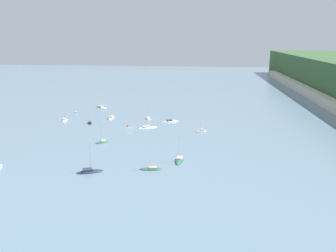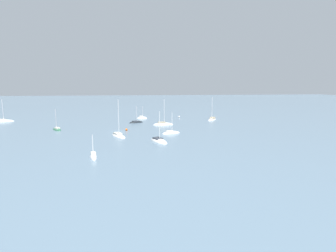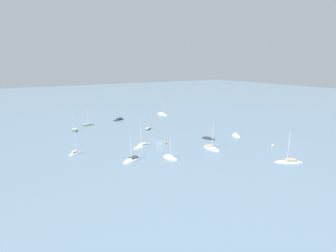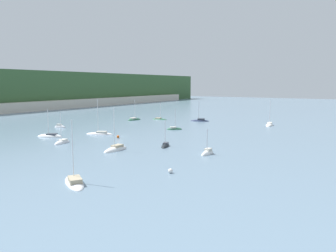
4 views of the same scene
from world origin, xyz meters
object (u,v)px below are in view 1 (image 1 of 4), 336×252
object	(u,v)px
sailboat_10	(201,132)
sailboat_11	(65,121)
sailboat_2	(148,128)
sailboat_4	(90,123)
sailboat_6	(90,172)
sailboat_8	(148,119)
sailboat_1	(101,107)
mooring_buoy_0	(128,125)
sailboat_7	(111,118)
sailboat_0	(151,169)
sailboat_12	(179,161)
sailboat_9	(170,122)
mooring_buoy_1	(76,112)
sailboat_5	(102,142)

from	to	relation	value
sailboat_10	sailboat_11	distance (m)	65.60
sailboat_2	sailboat_4	bearing A→B (deg)	144.28
sailboat_6	sailboat_8	xyz separation A→B (m)	(-65.75, 7.29, -0.06)
sailboat_1	sailboat_6	distance (m)	91.43
sailboat_1	mooring_buoy_0	size ratio (longest dim) A/B	13.15
sailboat_2	sailboat_7	bearing A→B (deg)	117.84
sailboat_0	sailboat_4	world-z (taller)	sailboat_0
sailboat_2	sailboat_0	bearing A→B (deg)	-104.33
sailboat_12	sailboat_6	bearing A→B (deg)	-59.18
sailboat_4	sailboat_9	size ratio (longest dim) A/B	0.82
sailboat_4	sailboat_7	bearing A→B (deg)	-58.31
sailboat_10	mooring_buoy_0	xyz separation A→B (m)	(-6.08, -32.76, 0.30)
sailboat_1	mooring_buoy_1	world-z (taller)	sailboat_1
mooring_buoy_0	mooring_buoy_1	xyz separation A→B (m)	(-23.74, -32.95, 0.01)
sailboat_0	sailboat_10	distance (m)	44.22
sailboat_0	sailboat_8	bearing A→B (deg)	-86.79
sailboat_0	mooring_buoy_1	size ratio (longest dim) A/B	9.96
sailboat_8	sailboat_7	bearing A→B (deg)	75.73
sailboat_4	sailboat_6	world-z (taller)	sailboat_6
sailboat_6	sailboat_1	bearing A→B (deg)	83.51
sailboat_5	sailboat_7	xyz separation A→B (m)	(-37.69, -6.80, -0.00)
mooring_buoy_1	sailboat_11	bearing A→B (deg)	4.13
sailboat_2	sailboat_8	size ratio (longest dim) A/B	1.53
sailboat_7	mooring_buoy_0	size ratio (longest dim) A/B	13.51
sailboat_0	sailboat_9	bearing A→B (deg)	-97.30
sailboat_4	sailboat_8	bearing A→B (deg)	-90.30
sailboat_2	sailboat_12	world-z (taller)	sailboat_2
sailboat_9	mooring_buoy_0	distance (m)	20.64
sailboat_8	sailboat_5	bearing A→B (deg)	147.24
sailboat_4	sailboat_7	size ratio (longest dim) A/B	0.70
sailboat_9	sailboat_4	bearing A→B (deg)	165.28
sailboat_2	sailboat_6	distance (m)	50.24
sailboat_0	sailboat_12	size ratio (longest dim) A/B	0.83
sailboat_7	mooring_buoy_1	distance (m)	23.79
sailboat_4	sailboat_8	distance (m)	27.84
sailboat_9	sailboat_10	world-z (taller)	sailboat_9
sailboat_11	sailboat_12	distance (m)	73.66
mooring_buoy_0	sailboat_4	bearing A→B (deg)	-100.22
sailboat_7	sailboat_10	distance (m)	48.37
sailboat_11	sailboat_12	world-z (taller)	sailboat_12
sailboat_6	sailboat_12	bearing A→B (deg)	2.71
sailboat_6	sailboat_7	world-z (taller)	sailboat_7
sailboat_5	sailboat_11	distance (m)	40.53
sailboat_1	sailboat_2	world-z (taller)	sailboat_2
sailboat_0	sailboat_1	size ratio (longest dim) A/B	0.77
sailboat_1	sailboat_4	bearing A→B (deg)	-49.35
sailboat_5	sailboat_10	size ratio (longest dim) A/B	1.35
sailboat_7	sailboat_2	bearing A→B (deg)	-130.00
sailboat_11	sailboat_2	bearing A→B (deg)	-97.98
sailboat_6	mooring_buoy_1	distance (m)	81.97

